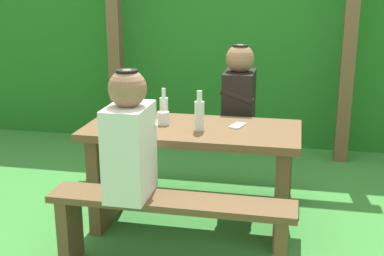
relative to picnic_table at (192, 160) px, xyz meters
name	(u,v)px	position (x,y,z in m)	size (l,w,h in m)	color
ground_plane	(192,226)	(0.00, 0.00, -0.49)	(12.00, 12.00, 0.00)	#3B8838
hedge_backdrop	(235,41)	(0.00, 2.21, 0.53)	(6.40, 0.64, 2.04)	#227022
pergola_post_left	(115,51)	(-1.09, 1.60, 0.48)	(0.12, 0.12, 1.93)	brown
pergola_post_right	(348,58)	(1.09, 1.60, 0.48)	(0.12, 0.12, 1.93)	brown
picnic_table	(192,160)	(0.00, 0.00, 0.00)	(1.40, 0.64, 0.71)	brown
bench_near	(171,220)	(0.00, -0.59, -0.16)	(1.40, 0.24, 0.47)	brown
bench_far	(207,153)	(0.00, 0.59, -0.16)	(1.40, 0.24, 0.47)	brown
person_white_shirt	(129,139)	(-0.23, -0.59, 0.31)	(0.25, 0.35, 0.72)	white
person_black_coat	(239,97)	(0.24, 0.59, 0.31)	(0.25, 0.35, 0.72)	black
drinking_glass	(163,118)	(-0.20, 0.02, 0.27)	(0.08, 0.08, 0.09)	silver
bottle_left	(139,114)	(-0.33, -0.11, 0.32)	(0.07, 0.07, 0.25)	silver
bottle_right	(199,114)	(0.06, -0.06, 0.33)	(0.06, 0.06, 0.26)	silver
bottle_center	(164,108)	(-0.22, 0.11, 0.32)	(0.06, 0.06, 0.23)	silver
cell_phone	(237,126)	(0.29, 0.07, 0.23)	(0.07, 0.14, 0.01)	silver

